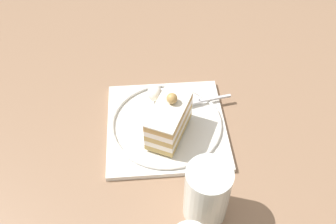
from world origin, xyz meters
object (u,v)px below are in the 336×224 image
object	(u,v)px
dessert_plate	(168,125)
whipped_cream_dollop	(155,93)
fork	(204,100)
drink_glass_near	(207,194)
cake_slice	(169,120)

from	to	relation	value
dessert_plate	whipped_cream_dollop	xyz separation A→B (m)	(0.06, 0.03, 0.03)
dessert_plate	fork	xyz separation A→B (m)	(0.06, -0.07, 0.01)
dessert_plate	drink_glass_near	world-z (taller)	drink_glass_near
dessert_plate	cake_slice	size ratio (longest dim) A/B	2.19
dessert_plate	whipped_cream_dollop	world-z (taller)	whipped_cream_dollop
drink_glass_near	fork	bearing A→B (deg)	1.54
fork	drink_glass_near	distance (m)	0.25
fork	drink_glass_near	world-z (taller)	drink_glass_near
dessert_plate	whipped_cream_dollop	bearing A→B (deg)	28.49
fork	drink_glass_near	xyz separation A→B (m)	(-0.25, -0.01, 0.03)
dessert_plate	fork	size ratio (longest dim) A/B	2.50
dessert_plate	drink_glass_near	size ratio (longest dim) A/B	2.37
cake_slice	whipped_cream_dollop	size ratio (longest dim) A/B	3.50
cake_slice	drink_glass_near	distance (m)	0.17
whipped_cream_dollop	drink_glass_near	world-z (taller)	drink_glass_near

